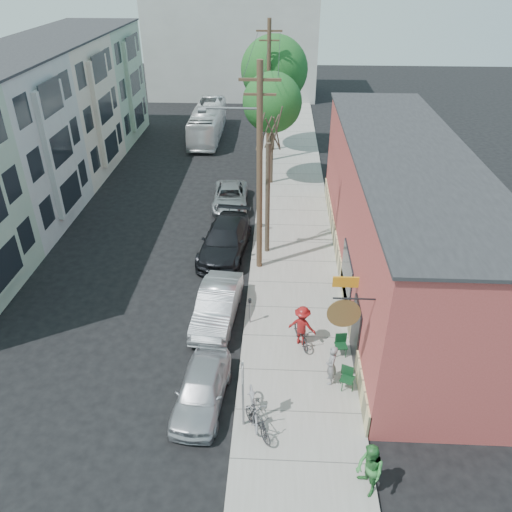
{
  "coord_description": "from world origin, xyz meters",
  "views": [
    {
      "loc": [
        3.33,
        -16.12,
        13.89
      ],
      "look_at": [
        2.35,
        4.16,
        1.5
      ],
      "focal_mm": 35.0,
      "sensor_mm": 36.0,
      "label": 1
    }
  ],
  "objects_px": {
    "parked_bike_b": "(254,405)",
    "car_3": "(230,197)",
    "patron_grey": "(331,365)",
    "parking_meter_far": "(259,218)",
    "patio_chair_b": "(347,379)",
    "utility_pole_near": "(258,169)",
    "tree_leafy_mid": "(272,103)",
    "tree_bare": "(268,200)",
    "bus": "(208,122)",
    "patio_chair_a": "(341,345)",
    "cyclist": "(302,325)",
    "car_2": "(225,240)",
    "parked_bike_a": "(258,422)",
    "car_1": "(217,305)",
    "tree_leafy_far": "(274,70)",
    "sign_post": "(243,389)",
    "car_0": "(202,389)",
    "patron_green": "(369,470)",
    "parking_meter_near": "(250,307)"
  },
  "relations": [
    {
      "from": "tree_leafy_far",
      "to": "car_2",
      "type": "relative_size",
      "value": 1.57
    },
    {
      "from": "tree_leafy_far",
      "to": "car_2",
      "type": "distance_m",
      "value": 17.33
    },
    {
      "from": "parked_bike_b",
      "to": "car_2",
      "type": "xyz_separation_m",
      "value": [
        -2.12,
        11.14,
        0.13
      ]
    },
    {
      "from": "cyclist",
      "to": "car_2",
      "type": "height_order",
      "value": "cyclist"
    },
    {
      "from": "tree_bare",
      "to": "patio_chair_b",
      "type": "distance_m",
      "value": 10.59
    },
    {
      "from": "parking_meter_far",
      "to": "patron_green",
      "type": "xyz_separation_m",
      "value": [
        3.93,
        -16.04,
        0.11
      ]
    },
    {
      "from": "car_2",
      "to": "car_3",
      "type": "relative_size",
      "value": 1.2
    },
    {
      "from": "sign_post",
      "to": "car_1",
      "type": "height_order",
      "value": "sign_post"
    },
    {
      "from": "car_0",
      "to": "car_3",
      "type": "relative_size",
      "value": 0.88
    },
    {
      "from": "bus",
      "to": "sign_post",
      "type": "bearing_deg",
      "value": -80.68
    },
    {
      "from": "patron_grey",
      "to": "car_2",
      "type": "height_order",
      "value": "patron_grey"
    },
    {
      "from": "patron_green",
      "to": "cyclist",
      "type": "distance_m",
      "value": 6.75
    },
    {
      "from": "utility_pole_near",
      "to": "patio_chair_a",
      "type": "bearing_deg",
      "value": -60.85
    },
    {
      "from": "patio_chair_b",
      "to": "parked_bike_a",
      "type": "relative_size",
      "value": 0.53
    },
    {
      "from": "parking_meter_near",
      "to": "tree_leafy_far",
      "type": "distance_m",
      "value": 22.95
    },
    {
      "from": "patio_chair_a",
      "to": "cyclist",
      "type": "height_order",
      "value": "cyclist"
    },
    {
      "from": "tree_bare",
      "to": "bus",
      "type": "xyz_separation_m",
      "value": [
        -5.72,
        19.46,
        -1.79
      ]
    },
    {
      "from": "patron_grey",
      "to": "car_0",
      "type": "xyz_separation_m",
      "value": [
        -4.64,
        -1.1,
        -0.29
      ]
    },
    {
      "from": "parked_bike_a",
      "to": "car_2",
      "type": "distance_m",
      "value": 12.05
    },
    {
      "from": "car_2",
      "to": "parked_bike_b",
      "type": "bearing_deg",
      "value": -73.22
    },
    {
      "from": "parked_bike_a",
      "to": "bus",
      "type": "distance_m",
      "value": 31.92
    },
    {
      "from": "parked_bike_b",
      "to": "car_3",
      "type": "height_order",
      "value": "car_3"
    },
    {
      "from": "tree_bare",
      "to": "parked_bike_a",
      "type": "relative_size",
      "value": 3.58
    },
    {
      "from": "sign_post",
      "to": "patron_green",
      "type": "height_order",
      "value": "sign_post"
    },
    {
      "from": "utility_pole_near",
      "to": "cyclist",
      "type": "bearing_deg",
      "value": -70.66
    },
    {
      "from": "parking_meter_far",
      "to": "patio_chair_b",
      "type": "xyz_separation_m",
      "value": [
        3.77,
        -11.94,
        -0.39
      ]
    },
    {
      "from": "tree_bare",
      "to": "car_3",
      "type": "height_order",
      "value": "tree_bare"
    },
    {
      "from": "sign_post",
      "to": "tree_leafy_mid",
      "type": "xyz_separation_m",
      "value": [
        0.45,
        20.98,
        3.8
      ]
    },
    {
      "from": "parking_meter_far",
      "to": "car_3",
      "type": "bearing_deg",
      "value": 119.1
    },
    {
      "from": "parked_bike_a",
      "to": "car_1",
      "type": "xyz_separation_m",
      "value": [
        -2.04,
        6.16,
        0.1
      ]
    },
    {
      "from": "utility_pole_near",
      "to": "patio_chair_a",
      "type": "distance_m",
      "value": 8.79
    },
    {
      "from": "utility_pole_near",
      "to": "tree_leafy_mid",
      "type": "distance_m",
      "value": 10.93
    },
    {
      "from": "patron_grey",
      "to": "parked_bike_b",
      "type": "xyz_separation_m",
      "value": [
        -2.75,
        -1.74,
        -0.3
      ]
    },
    {
      "from": "patio_chair_a",
      "to": "parked_bike_b",
      "type": "relative_size",
      "value": 0.44
    },
    {
      "from": "tree_leafy_mid",
      "to": "patio_chair_a",
      "type": "relative_size",
      "value": 8.42
    },
    {
      "from": "tree_bare",
      "to": "car_2",
      "type": "distance_m",
      "value": 3.23
    },
    {
      "from": "tree_leafy_far",
      "to": "parking_meter_near",
      "type": "bearing_deg",
      "value": -91.41
    },
    {
      "from": "patio_chair_a",
      "to": "parked_bike_b",
      "type": "height_order",
      "value": "parked_bike_b"
    },
    {
      "from": "sign_post",
      "to": "patron_green",
      "type": "relative_size",
      "value": 1.49
    },
    {
      "from": "sign_post",
      "to": "bus",
      "type": "xyz_separation_m",
      "value": [
        -5.27,
        31.06,
        -0.48
      ]
    },
    {
      "from": "parked_bike_a",
      "to": "parked_bike_b",
      "type": "distance_m",
      "value": 0.72
    },
    {
      "from": "patio_chair_b",
      "to": "tree_leafy_far",
      "type": "bearing_deg",
      "value": 120.54
    },
    {
      "from": "tree_leafy_mid",
      "to": "patron_grey",
      "type": "distance_m",
      "value": 19.62
    },
    {
      "from": "utility_pole_near",
      "to": "tree_leafy_mid",
      "type": "height_order",
      "value": "utility_pole_near"
    },
    {
      "from": "parking_meter_far",
      "to": "car_1",
      "type": "height_order",
      "value": "car_1"
    },
    {
      "from": "parking_meter_far",
      "to": "utility_pole_near",
      "type": "height_order",
      "value": "utility_pole_near"
    },
    {
      "from": "patron_green",
      "to": "cyclist",
      "type": "height_order",
      "value": "patron_green"
    },
    {
      "from": "car_0",
      "to": "car_2",
      "type": "bearing_deg",
      "value": 96.12
    },
    {
      "from": "patio_chair_b",
      "to": "car_3",
      "type": "relative_size",
      "value": 0.19
    },
    {
      "from": "tree_leafy_far",
      "to": "parked_bike_b",
      "type": "distance_m",
      "value": 27.99
    }
  ]
}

